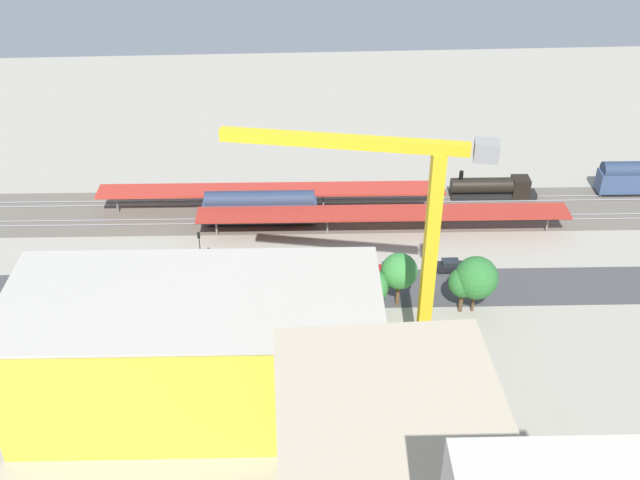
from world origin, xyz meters
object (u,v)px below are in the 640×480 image
tower_crane (407,247)px  construction_building (197,352)px  platform_canopy_far (271,190)px  traffic_light (200,247)px  platform_canopy_near (383,213)px  box_truck_1 (154,315)px  locomotive (494,188)px  parked_car_2 (333,270)px  parked_car_7 (40,281)px  street_tree_0 (463,283)px  parked_car_3 (278,273)px  box_truck_2 (337,310)px  street_tree_1 (370,287)px  street_tree_2 (125,287)px  parked_car_4 (221,275)px  parked_car_6 (101,278)px  street_tree_3 (476,278)px  parked_car_5 (158,276)px  freight_coach_far (260,207)px  parked_car_1 (390,270)px  parked_car_0 (450,266)px  box_truck_0 (179,320)px  street_tree_4 (399,271)px

tower_crane → construction_building: bearing=4.2°
platform_canopy_far → traffic_light: bearing=59.7°
platform_canopy_near → box_truck_1: 39.09m
locomotive → tower_crane: tower_crane is taller
locomotive → parked_car_2: locomotive is taller
tower_crane → box_truck_1: (30.61, -12.53, -17.98)m
parked_car_7 → street_tree_0: street_tree_0 is taller
platform_canopy_far → parked_car_3: (-0.81, 18.99, -3.12)m
platform_canopy_near → box_truck_2: bearing=67.5°
parked_car_7 → street_tree_1: 46.93m
parked_car_7 → box_truck_1: (-17.36, 9.87, 0.87)m
box_truck_1 → street_tree_2: (3.49, -1.86, 3.41)m
street_tree_0 → street_tree_2: bearing=-1.4°
construction_building → tower_crane: bearing=-174.0°
parked_car_2 → parked_car_4: parked_car_2 is taller
parked_car_6 → street_tree_3: (-51.60, 9.32, 4.75)m
platform_canopy_near → parked_car_5: size_ratio=13.77×
freight_coach_far → parked_car_3: (-2.67, 15.25, -2.22)m
tower_crane → street_tree_3: (-12.10, -13.30, -14.12)m
parked_car_1 → box_truck_1: (32.70, 9.92, 0.90)m
platform_canopy_far → tower_crane: bearing=109.8°
parked_car_2 → box_truck_2: bearing=88.6°
freight_coach_far → parked_car_7: (31.14, 15.36, -2.24)m
parked_car_5 → street_tree_3: 44.75m
freight_coach_far → parked_car_0: 31.59m
parked_car_5 → street_tree_2: street_tree_2 is taller
parked_car_0 → box_truck_0: 39.75m
box_truck_2 → traffic_light: (18.74, -11.67, 3.04)m
parked_car_2 → tower_crane: size_ratio=0.13×
platform_canopy_near → parked_car_4: size_ratio=12.07×
freight_coach_far → platform_canopy_far: bearing=-116.5°
parked_car_2 → street_tree_3: 21.17m
parked_car_3 → street_tree_1: (-12.17, 8.78, 3.49)m
street_tree_0 → street_tree_2: (44.54, -1.07, 0.31)m
parked_car_4 → box_truck_2: bearing=147.7°
box_truck_0 → street_tree_3: street_tree_3 is taller
construction_building → street_tree_3: size_ratio=4.83×
street_tree_2 → street_tree_4: street_tree_4 is taller
parked_car_3 → parked_car_4: (8.16, 0.07, -0.02)m
platform_canopy_near → parked_car_6: platform_canopy_near is taller
freight_coach_far → parked_car_6: size_ratio=4.32×
parked_car_4 → tower_crane: bearing=134.8°
parked_car_0 → street_tree_2: (45.03, 8.46, 4.27)m
freight_coach_far → street_tree_2: bearing=53.5°
street_tree_2 → street_tree_1: bearing=178.8°
freight_coach_far → parked_car_7: 34.79m
platform_canopy_near → box_truck_0: bearing=37.1°
parked_car_7 → locomotive: bearing=-163.1°
freight_coach_far → traffic_light: traffic_light is taller
box_truck_2 → construction_building: bearing=39.9°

